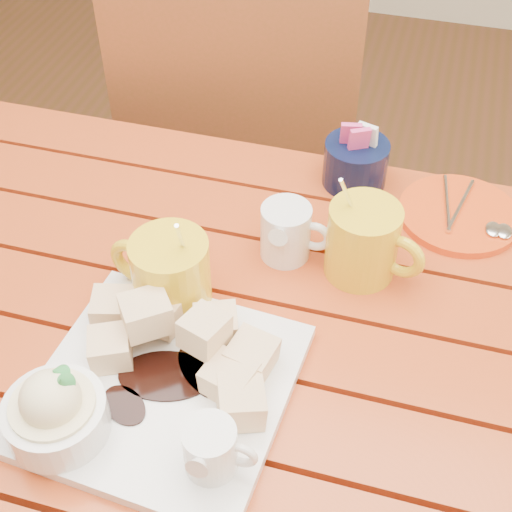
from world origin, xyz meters
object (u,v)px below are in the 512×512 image
(chair_far, at_px, (242,147))
(table, at_px, (220,375))
(dessert_plate, at_px, (141,385))
(coffee_mug_right, at_px, (365,241))
(orange_saucer, at_px, (460,215))
(coffee_mug_left, at_px, (169,274))

(chair_far, bearing_deg, table, 95.15)
(dessert_plate, height_order, coffee_mug_right, coffee_mug_right)
(table, height_order, orange_saucer, orange_saucer)
(coffee_mug_right, bearing_deg, dessert_plate, -109.88)
(coffee_mug_left, xyz_separation_m, chair_far, (-0.10, 0.63, -0.26))
(coffee_mug_left, distance_m, coffee_mug_right, 0.26)
(coffee_mug_right, xyz_separation_m, orange_saucer, (0.12, 0.15, -0.05))
(dessert_plate, bearing_deg, coffee_mug_left, 98.12)
(coffee_mug_right, xyz_separation_m, chair_far, (-0.32, 0.50, -0.26))
(coffee_mug_right, height_order, orange_saucer, coffee_mug_right)
(dessert_plate, bearing_deg, coffee_mug_right, 53.78)
(table, relative_size, orange_saucer, 6.67)
(coffee_mug_right, height_order, chair_far, chair_far)
(chair_far, bearing_deg, coffee_mug_left, 89.66)
(dessert_plate, bearing_deg, table, 71.13)
(table, relative_size, coffee_mug_right, 7.39)
(coffee_mug_left, distance_m, orange_saucer, 0.45)
(dessert_plate, distance_m, coffee_mug_left, 0.16)
(dessert_plate, height_order, chair_far, chair_far)
(dessert_plate, bearing_deg, chair_far, 98.48)
(table, relative_size, chair_far, 1.23)
(table, xyz_separation_m, coffee_mug_right, (0.16, 0.15, 0.16))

